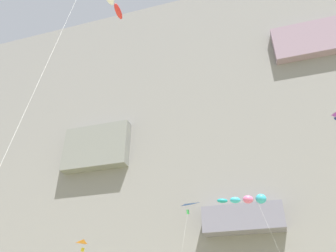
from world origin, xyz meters
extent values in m
cube|color=gray|center=(0.00, 72.96, 38.55)|extent=(180.00, 31.83, 77.10)
cube|color=gray|center=(-28.67, 56.18, 35.03)|extent=(14.49, 2.93, 9.91)
cube|color=slate|center=(0.00, 55.61, 17.32)|extent=(12.99, 3.53, 4.32)
cube|color=gray|center=(18.18, 57.49, 53.48)|extent=(15.37, 4.54, 8.79)
pyramid|color=purple|center=(11.60, 31.85, 20.12)|extent=(0.81, 1.12, 0.18)
cube|color=navy|center=(11.94, 31.89, 20.04)|extent=(0.30, 0.07, 0.33)
ellipsoid|color=#38B2D1|center=(3.53, 29.49, 11.64)|extent=(1.16, 1.07, 0.89)
ellipsoid|color=pink|center=(2.43, 29.20, 11.59)|extent=(1.11, 0.92, 0.74)
ellipsoid|color=#38B2D1|center=(1.32, 28.91, 11.54)|extent=(1.07, 0.77, 0.58)
ellipsoid|color=teal|center=(0.22, 28.61, 11.49)|extent=(1.02, 0.62, 0.42)
pyramid|color=orange|center=(-18.80, 39.64, 10.63)|extent=(2.10, 1.97, 0.31)
cube|color=yellow|center=(-19.14, 39.18, 10.49)|extent=(0.34, 0.44, 0.55)
ellipsoid|color=red|center=(-5.38, 16.24, 23.93)|extent=(0.48, 1.50, 0.70)
cylinder|color=silver|center=(-4.43, 8.70, 11.48)|extent=(1.73, 5.69, 22.72)
pyramid|color=blue|center=(-4.62, 34.61, 12.99)|extent=(2.11, 1.71, 0.33)
cube|color=green|center=(-4.44, 35.17, 12.85)|extent=(0.22, 0.52, 0.57)
camera|label=1|loc=(3.78, -0.47, 1.51)|focal=36.15mm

